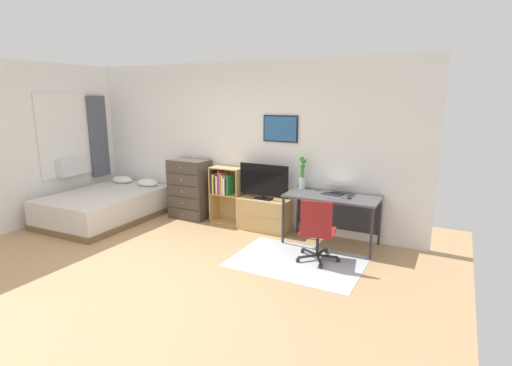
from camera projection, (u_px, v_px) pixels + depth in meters
ground_plane at (144, 274)px, 4.80m from camera, size 7.20×7.20×0.00m
wall_back_with_posters at (241, 144)px, 6.60m from camera, size 6.12×0.09×2.70m
wall_left_with_window at (0, 149)px, 6.03m from camera, size 0.27×4.92×2.70m
area_rug at (297, 261)px, 5.16m from camera, size 1.70×1.20×0.01m
bed at (106, 206)px, 6.89m from camera, size 1.51×2.08×0.62m
dresser at (190, 189)px, 6.96m from camera, size 0.70×0.46×1.05m
bookshelf at (225, 190)px, 6.68m from camera, size 0.55×0.30×0.97m
tv_stand at (264, 214)px, 6.36m from camera, size 0.83×0.41×0.52m
television at (264, 182)px, 6.22m from camera, size 0.85×0.16×0.57m
desk at (334, 203)px, 5.72m from camera, size 1.34×0.65×0.74m
office_chair at (317, 229)px, 5.04m from camera, size 0.58×0.57×0.86m
laptop at (335, 190)px, 5.69m from camera, size 0.41×0.43×0.16m
computer_mouse at (349, 197)px, 5.46m from camera, size 0.06×0.10×0.03m
bamboo_vase at (302, 173)px, 6.02m from camera, size 0.11×0.11×0.50m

